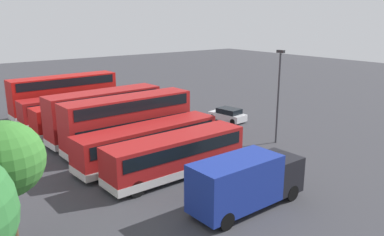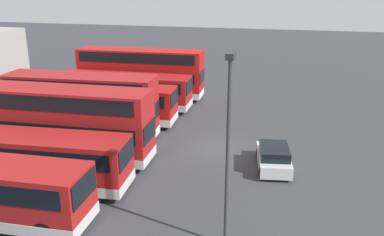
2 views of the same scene
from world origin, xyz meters
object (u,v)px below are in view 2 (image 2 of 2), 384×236
Objects in this scene: bus_single_deck_fifth at (105,102)px; car_hatchback_silver at (274,157)px; bus_double_decker_third at (61,122)px; bus_single_deck_second at (22,158)px; lamp_post_tall at (228,140)px; bus_double_decker_seventh at (141,72)px; bus_single_deck_sixth at (125,90)px; bus_double_decker_fourth at (81,105)px.

car_hatchback_silver is at bearing -112.25° from bus_single_deck_fifth.
bus_double_decker_third is at bearing 97.27° from car_hatchback_silver.
lamp_post_tall is (-2.76, -11.56, 3.17)m from bus_single_deck_second.
bus_double_decker_third is (3.70, -0.30, 0.83)m from bus_single_deck_second.
bus_double_decker_seventh is (18.29, -0.08, 0.83)m from bus_single_deck_second.
bus_double_decker_fourth is at bearing 178.71° from bus_single_deck_sixth.
bus_double_decker_fourth is 15.61m from lamp_post_tall.
bus_single_deck_fifth is at bearing 178.86° from bus_single_deck_sixth.
bus_single_deck_sixth is 21.20m from lamp_post_tall.
lamp_post_tall reaches higher than bus_single_deck_second.
lamp_post_tall is at bearing -139.21° from bus_single_deck_fifth.
bus_double_decker_fourth is 2.53× the size of car_hatchback_silver.
bus_double_decker_fourth is at bearing 178.54° from bus_single_deck_fifth.
bus_double_decker_fourth reaches higher than bus_single_deck_fifth.
bus_double_decker_seventh reaches higher than bus_single_deck_sixth.
bus_single_deck_second is 1.05× the size of bus_double_decker_third.
bus_double_decker_seventh is (3.59, -0.11, 0.83)m from bus_single_deck_sixth.
bus_double_decker_fourth is 11.06m from bus_double_decker_seventh.
car_hatchback_silver is (5.34, -13.15, -0.92)m from bus_single_deck_second.
bus_double_decker_fourth is 0.90× the size of bus_double_decker_seventh.
bus_single_deck_second is at bearing -179.88° from bus_single_deck_sixth.
bus_single_deck_second is at bearing 179.76° from bus_double_decker_seventh.
car_hatchback_silver is at bearing -98.10° from bus_double_decker_fourth.
bus_double_decker_third is at bearing -178.26° from bus_single_deck_sixth.
car_hatchback_silver is (-9.37, -13.18, -0.92)m from bus_single_deck_sixth.
car_hatchback_silver is (-1.90, -13.35, -1.75)m from bus_double_decker_fourth.
bus_single_deck_second is at bearing -178.42° from bus_double_decker_fourth.
bus_double_decker_seventh reaches higher than bus_single_deck_fifth.
bus_single_deck_fifth is at bearing 67.75° from car_hatchback_silver.
car_hatchback_silver is (1.64, -12.84, -1.75)m from bus_double_decker_third.
bus_single_deck_sixth is 0.97× the size of bus_double_decker_seventh.
lamp_post_tall reaches higher than bus_single_deck_sixth.
bus_double_decker_fourth is at bearing 178.56° from bus_double_decker_seventh.
bus_single_deck_sixth is (14.71, 0.03, -0.00)m from bus_single_deck_second.
bus_single_deck_fifth is 18.14m from lamp_post_tall.
bus_double_decker_third is at bearing -176.66° from bus_single_deck_fifth.
bus_double_decker_third is 3.57m from bus_double_decker_fourth.
bus_single_deck_second is 10.76m from bus_single_deck_fifth.
bus_double_decker_third reaches higher than bus_single_deck_second.
bus_double_decker_third and bus_double_decker_fourth have the same top height.
bus_single_deck_fifth is 7.58m from bus_double_decker_seventh.
bus_single_deck_fifth is 14.35m from car_hatchback_silver.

